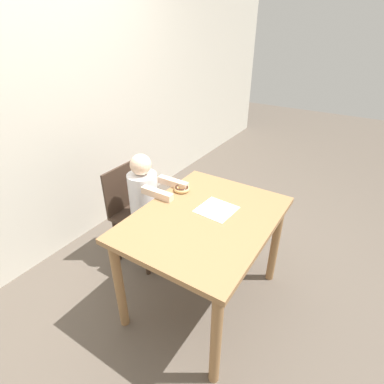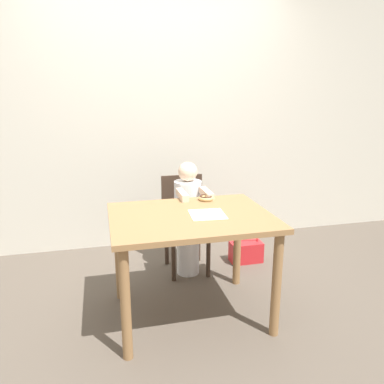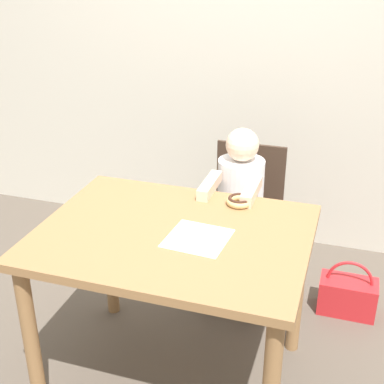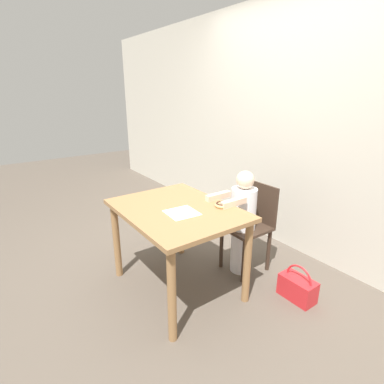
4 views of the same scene
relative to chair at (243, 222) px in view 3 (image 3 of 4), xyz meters
name	(u,v)px [view 3 (image 3 of 4)]	position (x,y,z in m)	size (l,w,h in m)	color
ground_plane	(176,376)	(-0.13, -0.72, -0.43)	(12.00, 12.00, 0.00)	brown
wall_back	(254,39)	(-0.13, 0.67, 0.82)	(8.00, 0.05, 2.50)	beige
dining_table	(174,256)	(-0.13, -0.72, 0.20)	(1.05, 0.81, 0.74)	olive
chair	(243,222)	(0.00, 0.00, 0.00)	(0.36, 0.39, 0.81)	#38281E
child_figure	(239,220)	(0.00, -0.11, 0.06)	(0.24, 0.45, 0.97)	white
donut	(239,201)	(0.06, -0.42, 0.33)	(0.11, 0.11, 0.04)	#DBB270
napkin	(198,238)	(-0.02, -0.75, 0.31)	(0.24, 0.24, 0.00)	white
handbag	(348,295)	(0.57, -0.02, -0.33)	(0.29, 0.16, 0.30)	red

